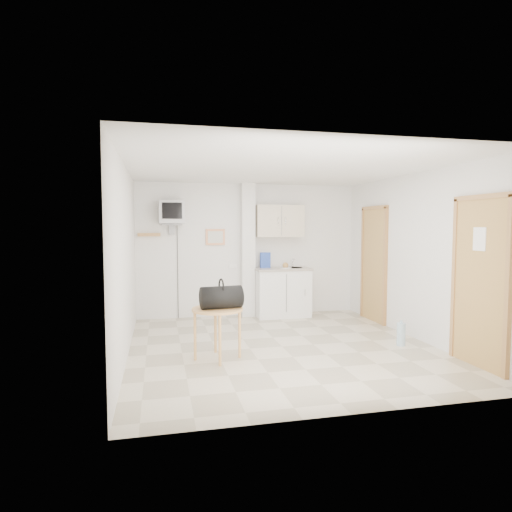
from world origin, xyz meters
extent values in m
plane|color=beige|center=(0.00, 0.00, 0.00)|extent=(4.50, 4.50, 0.00)
cube|color=white|center=(0.00, 2.25, 1.25)|extent=(4.20, 0.04, 2.50)
cube|color=white|center=(0.00, -2.25, 1.25)|extent=(4.20, 0.04, 2.50)
cube|color=white|center=(-2.10, 0.00, 1.25)|extent=(0.04, 4.50, 2.50)
cube|color=white|center=(2.10, 0.00, 1.25)|extent=(0.04, 4.50, 2.50)
cube|color=white|center=(0.00, 0.00, 2.50)|extent=(4.20, 4.50, 0.04)
cube|color=white|center=(-0.05, 2.14, 1.25)|extent=(0.25, 0.22, 2.50)
cube|color=#E99562|center=(-0.65, 2.23, 1.50)|extent=(0.36, 0.03, 0.30)
cube|color=silver|center=(-0.65, 2.22, 1.50)|extent=(0.28, 0.01, 0.22)
cube|color=tan|center=(-1.85, 2.22, 1.55)|extent=(0.40, 0.05, 0.06)
cube|color=white|center=(-0.32, 2.24, 0.95)|extent=(0.15, 0.02, 0.08)
cylinder|color=tan|center=(-2.00, 2.16, 1.54)|extent=(0.02, 0.08, 0.02)
cylinder|color=tan|center=(-1.85, 2.16, 1.54)|extent=(0.02, 0.08, 0.02)
cylinder|color=tan|center=(-1.70, 2.16, 1.54)|extent=(0.02, 0.08, 0.02)
cube|color=#9C6732|center=(2.08, 1.25, 1.00)|extent=(0.04, 0.75, 2.00)
cube|color=#96612D|center=(2.07, 1.25, 1.00)|extent=(0.06, 0.87, 2.06)
cube|color=#9C6732|center=(2.08, -1.35, 1.01)|extent=(0.04, 0.82, 2.02)
cube|color=#96612D|center=(2.07, -1.35, 1.01)|extent=(0.06, 0.94, 2.08)
cube|color=white|center=(2.05, -1.35, 1.55)|extent=(0.01, 0.20, 0.28)
cube|color=white|center=(0.58, 1.98, 0.44)|extent=(1.00, 0.55, 0.88)
cube|color=#AA9E91|center=(0.58, 1.98, 0.90)|extent=(1.03, 0.58, 0.04)
cylinder|color=#B7B7BA|center=(0.83, 1.98, 0.90)|extent=(0.30, 0.30, 0.05)
cylinder|color=#B7B7BA|center=(0.83, 2.12, 1.00)|extent=(0.02, 0.02, 0.16)
cylinder|color=#B7B7BA|center=(0.83, 2.06, 1.07)|extent=(0.02, 0.13, 0.02)
cube|color=beige|center=(0.55, 2.09, 1.80)|extent=(0.90, 0.32, 0.60)
cube|color=#2846A8|center=(0.27, 2.07, 1.06)|extent=(0.19, 0.07, 0.29)
cylinder|color=white|center=(0.62, 1.90, 0.93)|extent=(0.22, 0.22, 0.01)
sphere|color=tan|center=(0.62, 1.90, 0.97)|extent=(0.11, 0.11, 0.11)
cube|color=slate|center=(-1.45, 2.09, 1.73)|extent=(0.36, 0.32, 0.02)
cube|color=slate|center=(-1.45, 2.22, 1.65)|extent=(0.10, 0.06, 0.20)
cube|color=#B1B1B4|center=(-1.45, 2.02, 1.95)|extent=(0.44, 0.42, 0.40)
cube|color=black|center=(-1.45, 1.80, 1.97)|extent=(0.34, 0.02, 0.28)
cylinder|color=black|center=(-1.35, 2.23, 0.86)|extent=(0.01, 0.01, 1.73)
cylinder|color=tan|center=(-0.97, -0.36, 0.65)|extent=(0.65, 0.65, 0.03)
cylinder|color=tan|center=(-0.68, -0.37, 0.32)|extent=(0.04, 0.04, 0.63)
cylinder|color=tan|center=(-0.96, -0.07, 0.32)|extent=(0.04, 0.04, 0.63)
cylinder|color=tan|center=(-1.25, -0.35, 0.32)|extent=(0.04, 0.04, 0.63)
cylinder|color=tan|center=(-0.98, -0.65, 0.32)|extent=(0.04, 0.04, 0.63)
cylinder|color=black|center=(-0.92, -0.39, 0.80)|extent=(0.55, 0.35, 0.29)
torus|color=black|center=(-0.92, -0.39, 0.94)|extent=(0.05, 0.22, 0.22)
cylinder|color=#9FC1D2|center=(1.67, -0.33, 0.16)|extent=(0.12, 0.12, 0.32)
cylinder|color=#9FC1D2|center=(1.67, -0.33, 0.34)|extent=(0.04, 0.04, 0.04)
camera|label=1|loc=(-1.68, -5.72, 1.70)|focal=30.00mm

